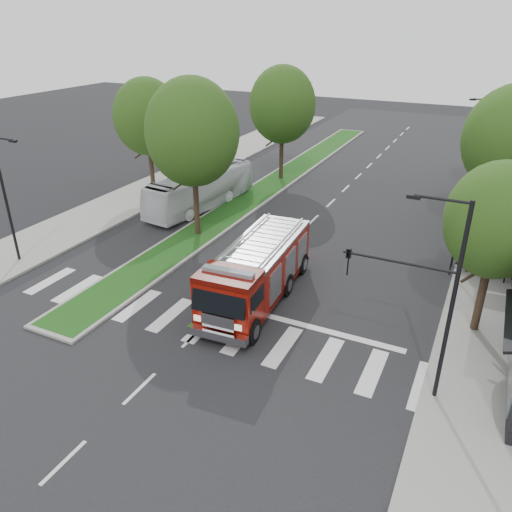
{
  "coord_description": "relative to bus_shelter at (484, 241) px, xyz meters",
  "views": [
    {
      "loc": [
        10.83,
        -19.86,
        13.23
      ],
      "look_at": [
        0.51,
        1.46,
        1.8
      ],
      "focal_mm": 35.0,
      "sensor_mm": 36.0,
      "label": 1
    }
  ],
  "objects": [
    {
      "name": "ground",
      "position": [
        -11.2,
        -8.15,
        -2.04
      ],
      "size": [
        140.0,
        140.0,
        0.0
      ],
      "primitive_type": "plane",
      "color": "black",
      "rests_on": "ground"
    },
    {
      "name": "sidewalk_right",
      "position": [
        1.3,
        1.85,
        -1.96
      ],
      "size": [
        5.0,
        80.0,
        0.15
      ],
      "primitive_type": "cube",
      "color": "gray",
      "rests_on": "ground"
    },
    {
      "name": "sidewalk_left",
      "position": [
        -25.7,
        1.85,
        -1.96
      ],
      "size": [
        5.0,
        80.0,
        0.15
      ],
      "primitive_type": "cube",
      "color": "gray",
      "rests_on": "ground"
    },
    {
      "name": "median",
      "position": [
        -17.2,
        9.85,
        -1.96
      ],
      "size": [
        3.0,
        50.0,
        0.15
      ],
      "color": "gray",
      "rests_on": "ground"
    },
    {
      "name": "bus_shelter",
      "position": [
        0.0,
        0.0,
        0.0
      ],
      "size": [
        3.2,
        1.6,
        2.61
      ],
      "color": "black",
      "rests_on": "ground"
    },
    {
      "name": "tree_right_near",
      "position": [
        0.3,
        -6.15,
        3.47
      ],
      "size": [
        4.4,
        4.4,
        8.05
      ],
      "color": "black",
      "rests_on": "ground"
    },
    {
      "name": "tree_right_mid",
      "position": [
        0.3,
        5.85,
        4.45
      ],
      "size": [
        5.6,
        5.6,
        9.72
      ],
      "color": "black",
      "rests_on": "ground"
    },
    {
      "name": "tree_right_far",
      "position": [
        0.3,
        15.85,
        3.8
      ],
      "size": [
        5.0,
        5.0,
        8.73
      ],
      "color": "black",
      "rests_on": "ground"
    },
    {
      "name": "tree_median_near",
      "position": [
        -17.2,
        -2.15,
        4.77
      ],
      "size": [
        5.8,
        5.8,
        10.16
      ],
      "color": "black",
      "rests_on": "ground"
    },
    {
      "name": "tree_median_far",
      "position": [
        -17.2,
        11.85,
        4.45
      ],
      "size": [
        5.6,
        5.6,
        9.72
      ],
      "color": "black",
      "rests_on": "ground"
    },
    {
      "name": "tree_left_mid",
      "position": [
        -25.2,
        3.85,
        4.12
      ],
      "size": [
        5.2,
        5.2,
        9.16
      ],
      "color": "black",
      "rests_on": "ground"
    },
    {
      "name": "streetlight_right_near",
      "position": [
        -1.59,
        -11.65,
        2.63
      ],
      "size": [
        4.08,
        0.22,
        8.0
      ],
      "color": "black",
      "rests_on": "ground"
    },
    {
      "name": "streetlight_left_near",
      "position": [
        -24.56,
        -10.15,
        2.16
      ],
      "size": [
        1.9,
        0.2,
        7.5
      ],
      "color": "black",
      "rests_on": "ground"
    },
    {
      "name": "streetlight_right_far",
      "position": [
        -0.85,
        11.85,
        2.44
      ],
      "size": [
        2.11,
        0.2,
        8.0
      ],
      "color": "black",
      "rests_on": "ground"
    },
    {
      "name": "fire_engine",
      "position": [
        -10.05,
        -7.88,
        -0.47
      ],
      "size": [
        3.39,
        9.58,
        3.27
      ],
      "rotation": [
        0.0,
        0.0,
        0.06
      ],
      "color": "#510904",
      "rests_on": "ground"
    },
    {
      "name": "city_bus",
      "position": [
        -19.84,
        2.65,
        -0.58
      ],
      "size": [
        3.79,
        10.69,
        2.91
      ],
      "primitive_type": "imported",
      "rotation": [
        0.0,
        0.0,
        -0.13
      ],
      "color": "silver",
      "rests_on": "ground"
    }
  ]
}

